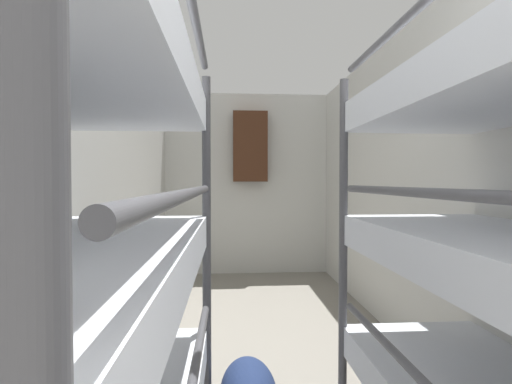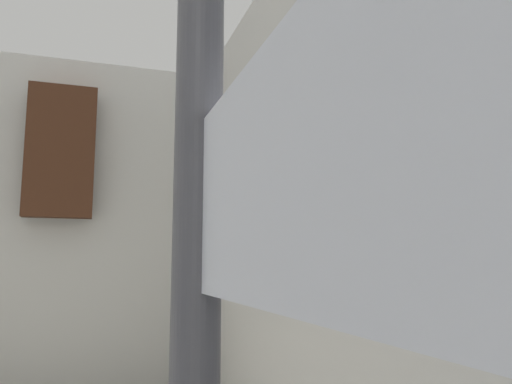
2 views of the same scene
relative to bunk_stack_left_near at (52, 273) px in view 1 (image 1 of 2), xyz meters
name	(u,v)px [view 1 (image 1 of 2)]	position (x,y,z in m)	size (l,w,h in m)	color
wall_left	(86,187)	(-0.39, 1.38, 0.20)	(0.06, 5.70, 2.36)	silver
wall_right	(438,187)	(1.79, 1.38, 0.20)	(0.06, 5.70, 2.36)	silver
wall_back	(247,184)	(0.70, 4.20, 0.20)	(2.24, 0.06, 2.36)	silver
bunk_stack_left_near	(52,273)	(0.00, 0.00, 0.00)	(0.73, 1.84, 1.77)	#4C4C51
hanging_coat	(250,147)	(0.74, 4.05, 0.69)	(0.44, 0.12, 0.90)	#472819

